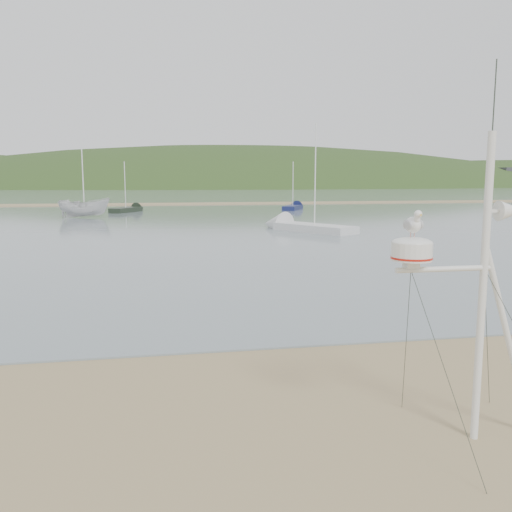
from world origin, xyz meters
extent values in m
plane|color=#89744F|center=(0.00, 0.00, 0.00)|extent=(560.00, 560.00, 0.00)
cube|color=slate|center=(0.00, 132.00, 0.02)|extent=(560.00, 256.00, 0.04)
cube|color=#89744F|center=(0.00, 70.00, 0.07)|extent=(560.00, 7.00, 0.07)
ellipsoid|color=#213716|center=(40.00, 235.00, -22.00)|extent=(400.00, 180.00, 80.00)
cube|color=silver|center=(-36.00, 196.00, 4.00)|extent=(8.40, 6.30, 8.00)
cube|color=silver|center=(-10.00, 196.00, 4.00)|extent=(8.40, 6.30, 8.00)
cube|color=silver|center=(16.00, 196.00, 4.00)|extent=(8.40, 6.30, 8.00)
cube|color=silver|center=(42.00, 196.00, 4.00)|extent=(8.40, 6.30, 8.00)
cube|color=silver|center=(68.00, 196.00, 4.00)|extent=(8.40, 6.30, 8.00)
cube|color=silver|center=(94.00, 196.00, 4.00)|extent=(8.40, 6.30, 8.00)
cube|color=silver|center=(120.00, 196.00, 4.00)|extent=(8.40, 6.30, 8.00)
cube|color=silver|center=(146.00, 196.00, 4.00)|extent=(8.40, 6.30, 8.00)
cylinder|color=silver|center=(5.32, -0.47, 2.15)|extent=(0.11, 0.11, 4.30)
cylinder|color=silver|center=(5.78, -0.47, 1.40)|extent=(1.00, 0.09, 2.82)
cylinder|color=silver|center=(4.73, -0.47, 2.47)|extent=(1.40, 0.08, 0.08)
cylinder|color=#2D382D|center=(5.32, -0.47, 4.73)|extent=(0.02, 0.02, 0.97)
cube|color=silver|center=(4.25, -0.47, 2.55)|extent=(0.17, 0.17, 0.10)
cylinder|color=silver|center=(4.25, -0.47, 2.72)|extent=(0.54, 0.54, 0.24)
cylinder|color=#B3170C|center=(4.25, -0.47, 2.64)|extent=(0.55, 0.55, 0.03)
ellipsoid|color=silver|center=(4.25, -0.47, 2.84)|extent=(0.54, 0.54, 0.15)
cone|color=silver|center=(5.63, -0.47, 3.25)|extent=(0.28, 0.28, 0.28)
cube|color=silver|center=(5.43, -0.47, 3.25)|extent=(0.22, 0.04, 0.04)
cylinder|color=tan|center=(4.22, -0.47, 2.95)|extent=(0.01, 0.01, 0.08)
cylinder|color=tan|center=(4.28, -0.47, 2.95)|extent=(0.01, 0.01, 0.08)
ellipsoid|color=white|center=(4.25, -0.47, 3.08)|extent=(0.18, 0.29, 0.22)
ellipsoid|color=#AFB1B7|center=(4.17, -0.49, 3.08)|extent=(0.06, 0.23, 0.14)
ellipsoid|color=#AFB1B7|center=(4.33, -0.49, 3.08)|extent=(0.06, 0.23, 0.14)
cone|color=white|center=(4.25, -0.32, 3.05)|extent=(0.10, 0.09, 0.10)
ellipsoid|color=white|center=(4.25, -0.58, 3.17)|extent=(0.09, 0.09, 0.13)
sphere|color=white|center=(4.25, -0.61, 3.23)|extent=(0.10, 0.10, 0.10)
cone|color=gold|center=(4.25, -0.66, 3.22)|extent=(0.02, 0.05, 0.02)
imported|color=silver|center=(-5.56, 45.62, 2.37)|extent=(1.82, 1.77, 4.67)
cube|color=black|center=(-2.15, 52.91, 0.29)|extent=(3.47, 4.57, 0.50)
cone|color=black|center=(-0.73, 55.38, 0.29)|extent=(2.01, 2.06, 1.43)
cylinder|color=silver|center=(-2.15, 52.91, 2.99)|extent=(0.08, 0.08, 4.90)
cube|color=#141A46|center=(16.65, 53.92, 0.29)|extent=(3.41, 4.72, 0.50)
cone|color=#141A46|center=(18.00, 56.51, 0.29)|extent=(2.04, 2.09, 1.46)
cylinder|color=silver|center=(16.65, 53.92, 3.05)|extent=(0.08, 0.08, 5.02)
cube|color=silver|center=(11.65, 28.53, 0.29)|extent=(4.89, 6.32, 0.50)
cone|color=silver|center=(9.60, 31.92, 0.29)|extent=(2.81, 2.88, 1.98)
cylinder|color=silver|center=(11.65, 28.53, 3.94)|extent=(0.08, 0.08, 6.81)
camera|label=1|loc=(0.92, -7.07, 3.69)|focal=38.00mm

